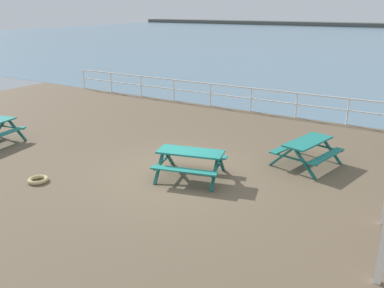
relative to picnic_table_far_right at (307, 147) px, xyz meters
The scene contains 5 objects.
ground_plane 3.98m from the picnic_table_far_right, 139.00° to the right, with size 30.00×24.00×0.20m, color brown.
seaward_railing 5.97m from the picnic_table_far_right, 119.73° to the left, with size 23.07×0.07×1.08m.
picnic_table_far_right is the anchor object (origin of this frame).
picnic_table_seaward 3.58m from the picnic_table_far_right, 134.48° to the right, with size 2.12×1.90×0.80m.
rope_coil 7.74m from the picnic_table_far_right, 139.87° to the right, with size 0.55×0.55×0.11m, color tan.
Camera 1 is at (5.74, -8.69, 4.51)m, focal length 37.11 mm.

